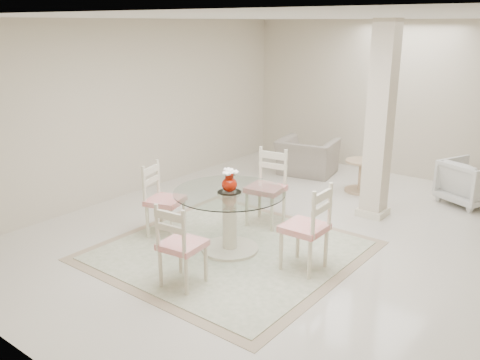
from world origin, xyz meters
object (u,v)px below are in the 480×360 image
Objects in this scene: red_vase at (229,180)px; side_table at (360,177)px; dining_chair_west at (160,194)px; dining_chair_south at (178,240)px; dining_chair_east at (310,222)px; column at (380,122)px; dining_table at (230,221)px; recliner_taupe at (307,157)px; dining_chair_north at (268,182)px; armchair_white at (469,182)px.

red_vase is 3.14m from side_table.
dining_chair_west reaches higher than dining_chair_south.
dining_chair_east is (1.01, 0.14, -0.31)m from red_vase.
dining_table is (-0.85, -2.20, -0.96)m from column.
column reaches higher than dining_chair_east.
red_vase is at bearing -88.28° from dining_chair_south.
column is at bearing 135.89° from recliner_taupe.
recliner_taupe is (0.05, 3.55, -0.23)m from dining_chair_west.
column is 2.37× the size of dining_chair_north.
dining_chair_east is at bearing 7.98° from dining_table.
dining_chair_south reaches higher than side_table.
dining_chair_south is at bearing -37.91° from dining_chair_east.
dining_chair_west is at bearing -42.85° from dining_chair_south.
dining_table is at bearing -111.23° from column.
red_vase is at bearing -97.84° from dining_chair_west.
recliner_taupe is (-1.10, 4.40, -0.22)m from dining_chair_south.
dining_chair_south is 4.08m from side_table.
dining_table is 1.19× the size of dining_chair_east.
dining_chair_west is 2.00× the size of side_table.
recliner_taupe is 1.24m from side_table.
dining_table is at bearing -88.23° from dining_chair_south.
dining_chair_south is 1.38× the size of armchair_white.
recliner_taupe is at bearing -149.79° from dining_chair_east.
red_vase is at bearing 95.08° from recliner_taupe.
dining_chair_east reaches higher than side_table.
dining_chair_north is at bearing -88.17° from dining_chair_south.
side_table is (-0.61, 0.87, -1.11)m from column.
side_table is (0.24, 3.07, -0.14)m from dining_table.
dining_chair_north is 2.53m from recliner_taupe.
side_table is at bearing 85.50° from dining_table.
dining_table is 1.25× the size of dining_chair_west.
dining_chair_south is at bearing -90.19° from dining_chair_north.
column is 2.06× the size of dining_table.
dining_chair_north is 2.12m from side_table.
red_vase is 0.53× the size of side_table.
red_vase reaches higher than dining_chair_south.
dining_chair_west is (-1.86, -2.36, -0.80)m from column.
dining_chair_east is 1.08× the size of dining_chair_south.
dining_table is at bearing 95.07° from recliner_taupe.
dining_chair_north reaches higher than dining_chair_east.
red_vase is 0.37× the size of armchair_white.
dining_chair_north is (-0.15, 1.01, 0.21)m from dining_table.
red_vase is 0.25× the size of dining_chair_east.
red_vase is 0.24× the size of dining_chair_north.
dining_chair_west is at bearing -82.43° from dining_chair_east.
dining_chair_west reaches higher than dining_table.
recliner_taupe reaches higher than side_table.
recliner_taupe is (-1.97, 3.25, -0.26)m from dining_chair_east.
dining_chair_south is (0.15, -1.01, 0.15)m from dining_table.
column reaches higher than dining_chair_south.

